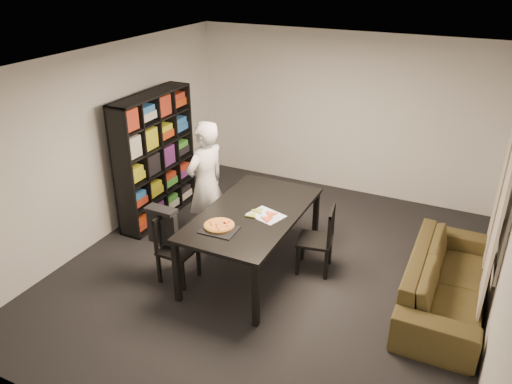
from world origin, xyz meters
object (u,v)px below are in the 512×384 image
at_px(pepperoni_pizza, 219,225).
at_px(sofa, 447,281).
at_px(baking_tray, 219,230).
at_px(person, 206,184).
at_px(dining_table, 252,217).
at_px(chair_right, 322,236).
at_px(bookshelf, 155,158).
at_px(chair_left, 172,243).

xyz_separation_m(pepperoni_pizza, sofa, (2.45, 0.84, -0.54)).
bearing_deg(baking_tray, person, 128.12).
bearing_deg(pepperoni_pizza, dining_table, 71.04).
height_order(baking_tray, sofa, baking_tray).
distance_m(chair_right, sofa, 1.51).
relative_size(chair_right, pepperoni_pizza, 2.55).
bearing_deg(sofa, chair_right, 89.35).
relative_size(bookshelf, dining_table, 0.95).
relative_size(chair_left, chair_right, 0.97).
bearing_deg(pepperoni_pizza, sofa, 18.92).
height_order(chair_right, baking_tray, chair_right).
relative_size(chair_left, sofa, 0.41).
height_order(bookshelf, person, bookshelf).
bearing_deg(dining_table, chair_left, -144.46).
bearing_deg(person, baking_tray, 53.15).
bearing_deg(chair_left, dining_table, -53.30).
distance_m(chair_right, baking_tray, 1.34).
bearing_deg(pepperoni_pizza, chair_left, -173.80).
bearing_deg(baking_tray, chair_left, -178.84).
xyz_separation_m(baking_tray, pepperoni_pizza, (-0.03, 0.06, 0.02)).
distance_m(person, baking_tray, 1.18).
bearing_deg(pepperoni_pizza, baking_tray, -59.27).
xyz_separation_m(person, baking_tray, (0.73, -0.93, -0.04)).
distance_m(chair_left, chair_right, 1.84).
distance_m(person, pepperoni_pizza, 1.12).
bearing_deg(sofa, bookshelf, 85.16).
xyz_separation_m(dining_table, baking_tray, (-0.14, -0.56, 0.08)).
relative_size(chair_right, sofa, 0.42).
xyz_separation_m(person, pepperoni_pizza, (0.70, -0.87, -0.02)).
distance_m(dining_table, person, 0.95).
relative_size(chair_left, pepperoni_pizza, 2.48).
bearing_deg(sofa, person, 89.41).
distance_m(bookshelf, baking_tray, 2.17).
height_order(chair_left, pepperoni_pizza, pepperoni_pizza).
bearing_deg(chair_right, sofa, 79.08).
distance_m(bookshelf, dining_table, 2.04).
xyz_separation_m(bookshelf, pepperoni_pizza, (1.74, -1.20, -0.09)).
bearing_deg(chair_left, sofa, -72.41).
xyz_separation_m(chair_right, person, (-1.65, 0.02, 0.36)).
xyz_separation_m(dining_table, person, (-0.87, 0.37, 0.12)).
height_order(person, baking_tray, person).
distance_m(dining_table, chair_right, 0.89).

